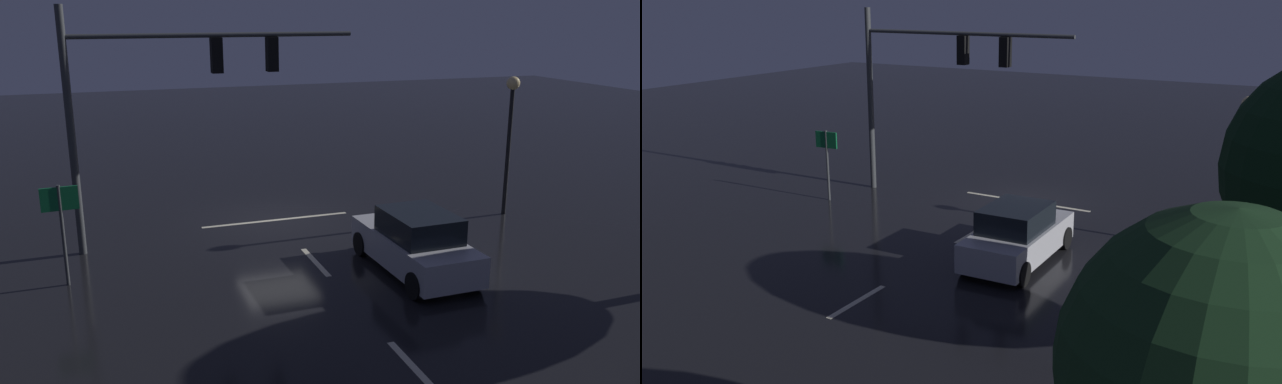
{
  "view_description": "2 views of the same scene",
  "coord_description": "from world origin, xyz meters",
  "views": [
    {
      "loc": [
        5.57,
        20.31,
        6.78
      ],
      "look_at": [
        -0.61,
        2.63,
        1.62
      ],
      "focal_mm": 37.05,
      "sensor_mm": 36.0,
      "label": 1
    },
    {
      "loc": [
        -10.29,
        22.59,
        7.45
      ],
      "look_at": [
        0.86,
        3.23,
        1.06
      ],
      "focal_mm": 39.12,
      "sensor_mm": 36.0,
      "label": 2
    }
  ],
  "objects": [
    {
      "name": "traffic_signal_assembly",
      "position": [
        3.5,
        1.13,
        4.76
      ],
      "size": [
        8.33,
        0.47,
        6.95
      ],
      "color": "#383A3D",
      "rests_on": "ground_plane"
    },
    {
      "name": "stop_bar",
      "position": [
        0.0,
        -0.06,
        0.0
      ],
      "size": [
        5.0,
        0.16,
        0.01
      ],
      "primitive_type": "cube",
      "color": "beige",
      "rests_on": "ground_plane"
    },
    {
      "name": "car_approaching",
      "position": [
        -2.3,
        5.52,
        0.8
      ],
      "size": [
        2.0,
        4.41,
        1.7
      ],
      "color": "#B7B7BC",
      "rests_on": "ground_plane"
    },
    {
      "name": "route_sign",
      "position": [
        6.49,
        3.4,
        1.9
      ],
      "size": [
        0.9,
        0.13,
        2.64
      ],
      "color": "#383A3D",
      "rests_on": "ground_plane"
    },
    {
      "name": "ground_plane",
      "position": [
        0.0,
        0.0,
        0.0
      ],
      "size": [
        80.0,
        80.0,
        0.0
      ],
      "primitive_type": "plane",
      "color": "black"
    },
    {
      "name": "lane_dash_mid",
      "position": [
        0.0,
        10.0,
        0.0
      ],
      "size": [
        0.16,
        2.2,
        0.01
      ],
      "primitive_type": "cube",
      "rotation": [
        0.0,
        0.0,
        1.57
      ],
      "color": "beige",
      "rests_on": "ground_plane"
    },
    {
      "name": "street_lamp_left_kerb",
      "position": [
        -7.6,
        1.86,
        3.32
      ],
      "size": [
        0.44,
        0.44,
        4.7
      ],
      "color": "black",
      "rests_on": "ground_plane"
    },
    {
      "name": "lane_dash_far",
      "position": [
        0.0,
        4.0,
        0.0
      ],
      "size": [
        0.16,
        2.2,
        0.01
      ],
      "primitive_type": "cube",
      "rotation": [
        0.0,
        0.0,
        1.57
      ],
      "color": "beige",
      "rests_on": "ground_plane"
    }
  ]
}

